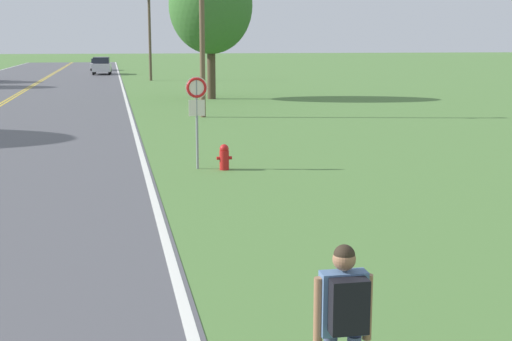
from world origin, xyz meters
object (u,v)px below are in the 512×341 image
object	(u,v)px
car_white_sedan_receding	(99,64)
car_silver_suv_mid_far	(102,65)
tree_far_back	(211,6)
traffic_sign	(197,100)
fire_hydrant	(224,157)
hitchhiker_person	(344,313)

from	to	relation	value
car_white_sedan_receding	car_silver_suv_mid_far	bearing A→B (deg)	4.76
tree_far_back	car_white_sedan_receding	distance (m)	45.55
car_silver_suv_mid_far	tree_far_back	bearing A→B (deg)	13.54
tree_far_back	car_silver_suv_mid_far	xyz separation A→B (m)	(-6.87, 34.07, -4.59)
traffic_sign	fire_hydrant	bearing A→B (deg)	-21.63
fire_hydrant	traffic_sign	size ratio (longest dim) A/B	0.28
traffic_sign	car_white_sedan_receding	distance (m)	68.67
fire_hydrant	hitchhiker_person	bearing A→B (deg)	-94.09
fire_hydrant	car_silver_suv_mid_far	xyz separation A→B (m)	(-3.85, 58.22, 0.60)
traffic_sign	car_white_sedan_receding	world-z (taller)	traffic_sign
fire_hydrant	car_white_sedan_receding	distance (m)	68.98
fire_hydrant	tree_far_back	size ratio (longest dim) A/B	0.08
traffic_sign	tree_far_back	world-z (taller)	tree_far_back
tree_far_back	car_silver_suv_mid_far	distance (m)	35.06
tree_far_back	hitchhiker_person	bearing A→B (deg)	-96.07
tree_far_back	traffic_sign	bearing A→B (deg)	-98.87
hitchhiker_person	traffic_sign	bearing A→B (deg)	-0.07
fire_hydrant	car_white_sedan_receding	size ratio (longest dim) A/B	0.15
hitchhiker_person	traffic_sign	xyz separation A→B (m)	(0.24, 13.39, 0.90)
tree_far_back	car_white_sedan_receding	world-z (taller)	tree_far_back
hitchhiker_person	car_silver_suv_mid_far	world-z (taller)	car_silver_suv_mid_far
tree_far_back	fire_hydrant	bearing A→B (deg)	-97.14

